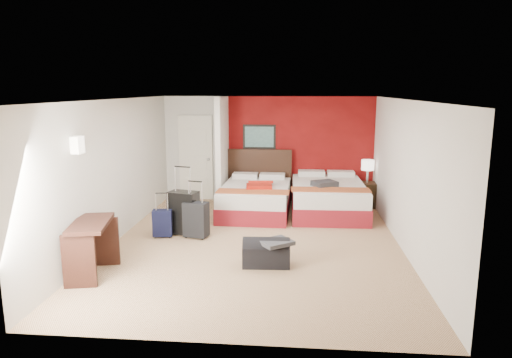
# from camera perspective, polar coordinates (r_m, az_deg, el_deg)

# --- Properties ---
(ground) EXTENTS (6.50, 6.50, 0.00)m
(ground) POSITION_cam_1_polar(r_m,az_deg,el_deg) (8.16, -0.06, -8.01)
(ground) COLOR tan
(ground) RESTS_ON ground
(room_walls) EXTENTS (5.02, 6.52, 2.50)m
(room_walls) POSITION_cam_1_polar(r_m,az_deg,el_deg) (9.44, -7.79, 2.40)
(room_walls) COLOR silver
(room_walls) RESTS_ON ground
(red_accent_panel) EXTENTS (3.50, 0.04, 2.50)m
(red_accent_panel) POSITION_cam_1_polar(r_m,az_deg,el_deg) (11.00, 5.38, 3.65)
(red_accent_panel) COLOR maroon
(red_accent_panel) RESTS_ON ground
(partition_wall) EXTENTS (0.12, 1.20, 2.50)m
(partition_wall) POSITION_cam_1_polar(r_m,az_deg,el_deg) (10.52, -4.20, 3.33)
(partition_wall) COLOR silver
(partition_wall) RESTS_ON ground
(entry_door) EXTENTS (0.82, 0.06, 2.05)m
(entry_door) POSITION_cam_1_polar(r_m,az_deg,el_deg) (11.27, -7.47, 2.63)
(entry_door) COLOR silver
(entry_door) RESTS_ON ground
(bed_left) EXTENTS (1.50, 2.10, 0.62)m
(bed_left) POSITION_cam_1_polar(r_m,az_deg,el_deg) (9.97, -0.05, -2.58)
(bed_left) COLOR white
(bed_left) RESTS_ON ground
(bed_right) EXTENTS (1.59, 2.24, 0.66)m
(bed_right) POSITION_cam_1_polar(r_m,az_deg,el_deg) (10.11, 8.90, -2.39)
(bed_right) COLOR silver
(bed_right) RESTS_ON ground
(red_suitcase_open) EXTENTS (0.61, 0.79, 0.09)m
(red_suitcase_open) POSITION_cam_1_polar(r_m,az_deg,el_deg) (9.79, 0.48, -0.71)
(red_suitcase_open) COLOR #A4190E
(red_suitcase_open) RESTS_ON bed_left
(jacket_bundle) EXTENTS (0.59, 0.55, 0.11)m
(jacket_bundle) POSITION_cam_1_polar(r_m,az_deg,el_deg) (9.73, 8.50, -0.58)
(jacket_bundle) COLOR #313236
(jacket_bundle) RESTS_ON bed_right
(nightstand) EXTENTS (0.44, 0.44, 0.57)m
(nightstand) POSITION_cam_1_polar(r_m,az_deg,el_deg) (10.85, 13.53, -1.89)
(nightstand) COLOR black
(nightstand) RESTS_ON ground
(table_lamp) EXTENTS (0.34, 0.34, 0.52)m
(table_lamp) POSITION_cam_1_polar(r_m,az_deg,el_deg) (10.75, 13.66, 0.94)
(table_lamp) COLOR white
(table_lamp) RESTS_ON nightstand
(suitcase_black) EXTENTS (0.59, 0.45, 0.79)m
(suitcase_black) POSITION_cam_1_polar(r_m,az_deg,el_deg) (8.66, -8.95, -4.29)
(suitcase_black) COLOR black
(suitcase_black) RESTS_ON ground
(suitcase_charcoal) EXTENTS (0.48, 0.35, 0.63)m
(suitcase_charcoal) POSITION_cam_1_polar(r_m,az_deg,el_deg) (8.46, -7.44, -5.16)
(suitcase_charcoal) COLOR black
(suitcase_charcoal) RESTS_ON ground
(suitcase_navy) EXTENTS (0.37, 0.26, 0.48)m
(suitcase_navy) POSITION_cam_1_polar(r_m,az_deg,el_deg) (8.60, -11.51, -5.54)
(suitcase_navy) COLOR black
(suitcase_navy) RESTS_ON ground
(duffel_bag) EXTENTS (0.74, 0.42, 0.36)m
(duffel_bag) POSITION_cam_1_polar(r_m,az_deg,el_deg) (7.15, 1.28, -9.29)
(duffel_bag) COLOR black
(duffel_bag) RESTS_ON ground
(jacket_draped) EXTENTS (0.60, 0.58, 0.06)m
(jacket_draped) POSITION_cam_1_polar(r_m,az_deg,el_deg) (7.03, 2.49, -7.84)
(jacket_draped) COLOR #3A3A3F
(jacket_draped) RESTS_ON duffel_bag
(desk) EXTENTS (0.68, 1.06, 0.82)m
(desk) POSITION_cam_1_polar(r_m,az_deg,el_deg) (7.10, -19.64, -8.17)
(desk) COLOR black
(desk) RESTS_ON ground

